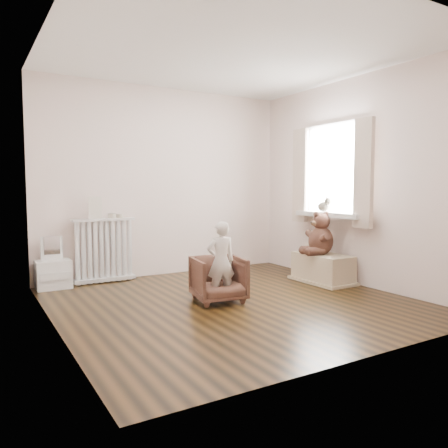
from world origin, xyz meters
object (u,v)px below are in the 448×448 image
toy_vanity (53,266)px  toy_bench (323,267)px  child (221,261)px  radiator (104,252)px  armchair (219,279)px  teddy_bear (321,231)px  plush_cat (324,204)px

toy_vanity → toy_bench: 3.37m
child → radiator: bearing=-54.2°
radiator → armchair: radiator is taller
teddy_bear → child: bearing=-159.8°
toy_bench → plush_cat: (0.14, 0.15, 0.80)m
toy_vanity → teddy_bear: bearing=-24.4°
radiator → toy_bench: 2.83m
child → teddy_bear: 1.65m
radiator → teddy_bear: (2.41, -1.41, 0.28)m
toy_bench → plush_cat: plush_cat is taller
toy_vanity → armchair: bearing=-47.2°
toy_bench → teddy_bear: (-0.02, 0.02, 0.47)m
armchair → teddy_bear: bearing=15.4°
toy_vanity → armchair: toy_vanity is taller
toy_vanity → plush_cat: size_ratio=2.73×
toy_vanity → plush_cat: (3.21, -1.25, 0.72)m
child → armchair: bearing=-80.3°
radiator → toy_vanity: 0.64m
toy_vanity → child: (1.43, -1.59, 0.17)m
toy_bench → teddy_bear: 0.47m
armchair → toy_bench: size_ratio=0.69×
armchair → plush_cat: 1.96m
toy_vanity → armchair: size_ratio=1.18×
teddy_bear → plush_cat: (0.16, 0.13, 0.33)m
radiator → toy_vanity: (-0.63, -0.03, -0.11)m
armchair → teddy_bear: teddy_bear is taller
teddy_bear → plush_cat: bearing=51.1°
child → toy_bench: child is taller
plush_cat → armchair: bearing=-165.7°
toy_vanity → teddy_bear: 3.37m
child → teddy_bear: teddy_bear is taller
radiator → teddy_bear: bearing=-30.3°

